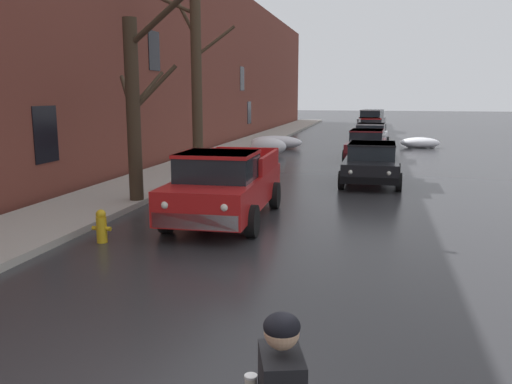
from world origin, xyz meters
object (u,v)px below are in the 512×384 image
Objects in this scene: sedan_black_parked_kerbside_close at (371,162)px; bare_tree_mid_block at (196,79)px; sedan_silver_parked_far_down_block at (371,135)px; bare_tree_second_along_sidewalk at (136,106)px; sedan_maroon_parked_kerbside_mid at (366,144)px; suv_grey_at_far_intersection at (372,120)px; sedan_red_queued_behind_truck at (370,127)px; pickup_truck_red_approaching_near_lane at (225,185)px; fire_hydrant at (101,226)px.

bare_tree_mid_block is at bearing 178.49° from sedan_black_parked_kerbside_close.
sedan_black_parked_kerbside_close is 12.69m from sedan_silver_parked_far_down_block.
sedan_black_parked_kerbside_close is at bearing 39.05° from bare_tree_second_along_sidewalk.
sedan_maroon_parked_kerbside_mid is (6.09, 6.79, -2.88)m from bare_tree_mid_block.
sedan_red_queued_behind_truck is at bearing -90.60° from suv_grey_at_far_intersection.
bare_tree_mid_block reaches higher than suv_grey_at_far_intersection.
sedan_silver_parked_far_down_block is 0.88× the size of sedan_red_queued_behind_truck.
sedan_black_parked_kerbside_close is (3.44, 6.40, -0.13)m from pickup_truck_red_approaching_near_lane.
sedan_black_parked_kerbside_close is 6.96m from sedan_maroon_parked_kerbside_mid.
bare_tree_second_along_sidewalk is 8.38m from sedan_black_parked_kerbside_close.
sedan_maroon_parked_kerbside_mid is (-0.33, 6.96, 0.00)m from sedan_black_parked_kerbside_close.
sedan_red_queued_behind_truck is at bearing 83.43° from pickup_truck_red_approaching_near_lane.
bare_tree_mid_block is 1.40× the size of suv_grey_at_far_intersection.
suv_grey_at_far_intersection is (5.99, 31.72, -1.78)m from bare_tree_second_along_sidewalk.
sedan_black_parked_kerbside_close is 20.06m from sedan_red_queued_behind_truck.
sedan_silver_parked_far_down_block is (6.20, 12.51, -2.88)m from bare_tree_mid_block.
bare_tree_second_along_sidewalk reaches higher than sedan_silver_parked_far_down_block.
sedan_black_parked_kerbside_close is 0.92× the size of sedan_maroon_parked_kerbside_mid.
suv_grey_at_far_intersection is at bearing 90.42° from sedan_silver_parked_far_down_block.
bare_tree_mid_block is at bearing -116.34° from sedan_silver_parked_far_down_block.
bare_tree_second_along_sidewalk reaches higher than pickup_truck_red_approaching_near_lane.
pickup_truck_red_approaching_near_lane is 1.18× the size of sedan_maroon_parked_kerbside_mid.
sedan_silver_parked_far_down_block is at bearing -88.67° from sedan_red_queued_behind_truck.
sedan_black_parked_kerbside_close is at bearing 61.77° from pickup_truck_red_approaching_near_lane.
pickup_truck_red_approaching_near_lane is 1.15× the size of sedan_red_queued_behind_truck.
pickup_truck_red_approaching_near_lane is at bearing 51.46° from fire_hydrant.
suv_grey_at_far_intersection is (0.00, 19.64, 0.24)m from sedan_maroon_parked_kerbside_mid.
bare_tree_mid_block reaches higher than sedan_silver_parked_far_down_block.
pickup_truck_red_approaching_near_lane is 26.64m from sedan_red_queued_behind_truck.
sedan_silver_parked_far_down_block is 5.58× the size of fire_hydrant.
sedan_red_queued_behind_truck is (-0.39, 20.06, 0.00)m from sedan_black_parked_kerbside_close.
bare_tree_second_along_sidewalk is 3.67m from pickup_truck_red_approaching_near_lane.
fire_hydrant is at bearing -121.35° from sedan_black_parked_kerbside_close.
bare_tree_mid_block is 7.04m from sedan_black_parked_kerbside_close.
pickup_truck_red_approaching_near_lane is at bearing -118.23° from sedan_black_parked_kerbside_close.
sedan_maroon_parked_kerbside_mid is at bearing 48.10° from bare_tree_mid_block.
bare_tree_mid_block is 9.81× the size of fire_hydrant.
sedan_silver_parked_far_down_block and sedan_red_queued_behind_truck have the same top height.
sedan_maroon_parked_kerbside_mid is 1.11× the size of sedan_silver_parked_far_down_block.
bare_tree_second_along_sidewalk reaches higher than fire_hydrant.
bare_tree_second_along_sidewalk is at bearing -88.92° from bare_tree_mid_block.
sedan_silver_parked_far_down_block is at bearing 88.94° from sedan_maroon_parked_kerbside_mid.
pickup_truck_red_approaching_near_lane is 1.31× the size of sedan_silver_parked_far_down_block.
sedan_silver_parked_far_down_block is (0.11, 5.73, -0.00)m from sedan_maroon_parked_kerbside_mid.
suv_grey_at_far_intersection reaches higher than sedan_red_queued_behind_truck.
suv_grey_at_far_intersection is (-0.10, 13.91, 0.24)m from sedan_silver_parked_far_down_block.
sedan_red_queued_behind_truck is (6.02, 19.89, -2.88)m from bare_tree_mid_block.
bare_tree_second_along_sidewalk is at bearing -100.70° from suv_grey_at_far_intersection.
fire_hydrant is (-5.02, -28.94, -0.40)m from sedan_red_queued_behind_truck.
bare_tree_mid_block is 1.72× the size of sedan_black_parked_kerbside_close.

